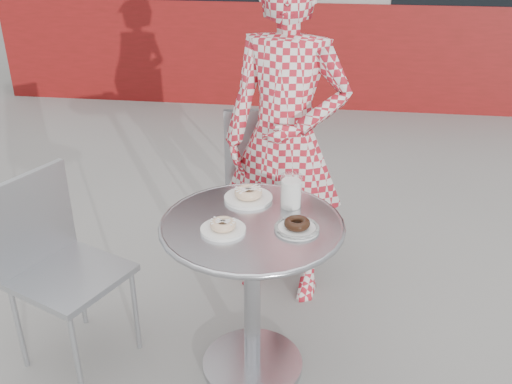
# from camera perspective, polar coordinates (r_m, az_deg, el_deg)

# --- Properties ---
(ground) EXTENTS (60.00, 60.00, 0.00)m
(ground) POSITION_cam_1_polar(r_m,az_deg,el_deg) (2.60, -1.32, -16.55)
(ground) COLOR #989690
(ground) RESTS_ON ground
(bistro_table) EXTENTS (0.71, 0.71, 0.71)m
(bistro_table) POSITION_cam_1_polar(r_m,az_deg,el_deg) (2.24, -0.39, -6.95)
(bistro_table) COLOR silver
(bistro_table) RESTS_ON ground
(chair_far) EXTENTS (0.50, 0.50, 0.90)m
(chair_far) POSITION_cam_1_polar(r_m,az_deg,el_deg) (3.19, 0.90, -1.44)
(chair_far) COLOR #A8AAAF
(chair_far) RESTS_ON ground
(chair_left) EXTENTS (0.52, 0.52, 0.83)m
(chair_left) POSITION_cam_1_polar(r_m,az_deg,el_deg) (2.58, -17.69, -11.02)
(chair_left) COLOR #A8AAAF
(chair_left) RESTS_ON ground
(seated_person) EXTENTS (0.65, 0.49, 1.61)m
(seated_person) POSITION_cam_1_polar(r_m,az_deg,el_deg) (2.65, 2.98, 5.04)
(seated_person) COLOR #B21B29
(seated_person) RESTS_ON ground
(plate_far) EXTENTS (0.20, 0.20, 0.05)m
(plate_far) POSITION_cam_1_polar(r_m,az_deg,el_deg) (2.31, -0.77, -0.31)
(plate_far) COLOR white
(plate_far) RESTS_ON bistro_table
(plate_near) EXTENTS (0.17, 0.17, 0.04)m
(plate_near) POSITION_cam_1_polar(r_m,az_deg,el_deg) (2.09, -3.32, -3.48)
(plate_near) COLOR white
(plate_near) RESTS_ON bistro_table
(plate_checker) EXTENTS (0.17, 0.17, 0.04)m
(plate_checker) POSITION_cam_1_polar(r_m,az_deg,el_deg) (2.10, 4.11, -3.46)
(plate_checker) COLOR white
(plate_checker) RESTS_ON bistro_table
(milk_cup) EXTENTS (0.09, 0.09, 0.14)m
(milk_cup) POSITION_cam_1_polar(r_m,az_deg,el_deg) (2.24, 3.53, -0.01)
(milk_cup) COLOR white
(milk_cup) RESTS_ON bistro_table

